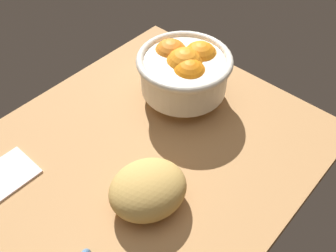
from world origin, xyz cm
name	(u,v)px	position (x,y,z in cm)	size (l,w,h in cm)	color
ground_plane	(130,168)	(0.00, 0.00, -1.50)	(76.05, 57.65, 3.00)	#AE7D4B
fruit_bowl	(185,70)	(-21.28, -4.41, 7.47)	(19.94, 19.94, 12.67)	silver
bread_loaf	(148,189)	(3.44, 8.51, 3.78)	(13.51, 11.71, 7.57)	tan
napkin_folded	(3,176)	(17.67, -14.94, 0.41)	(11.23, 8.68, 0.81)	silver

